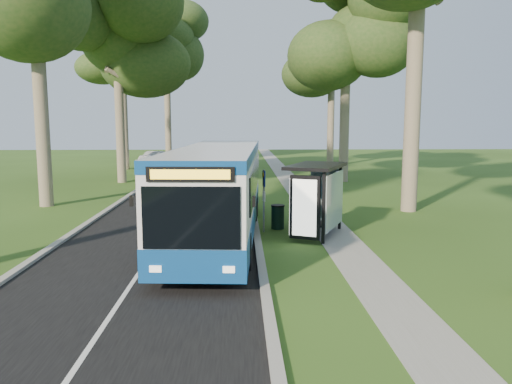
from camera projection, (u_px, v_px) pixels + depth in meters
ground at (258, 242)px, 17.88m from camera, size 120.00×120.00×0.00m
road at (188, 199)px, 27.67m from camera, size 7.00×100.00×0.02m
kerb_east at (251, 198)px, 27.77m from camera, size 0.25×100.00×0.12m
kerb_west at (125, 199)px, 27.55m from camera, size 0.25×100.00×0.12m
centre_line at (188, 199)px, 27.66m from camera, size 0.12×100.00×0.00m
footpath at (305, 199)px, 27.87m from camera, size 1.50×100.00×0.02m
bus at (218, 192)px, 18.14m from camera, size 3.39×12.79×3.36m
bus_stop_sign at (264, 193)px, 19.23m from camera, size 0.11×0.34×2.44m
bus_shelter at (322, 187)px, 18.28m from camera, size 2.81×3.55×2.69m
litter_bin at (278, 217)px, 20.01m from camera, size 0.55×0.55×0.97m
car_white at (145, 162)px, 44.83m from camera, size 1.96×4.11×1.36m
car_silver at (154, 159)px, 48.53m from camera, size 2.36×4.51×1.41m
tree_west_c at (117, 46)px, 34.10m from camera, size 5.20×5.20×12.68m
tree_west_d at (121, 41)px, 43.67m from camera, size 5.20×5.20×15.23m
tree_west_e at (166, 50)px, 53.56m from camera, size 5.20×5.20×16.06m
tree_east_c at (347, 19)px, 34.33m from camera, size 5.20×5.20×15.27m
tree_east_d at (332, 59)px, 46.42m from camera, size 5.20×5.20×13.58m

